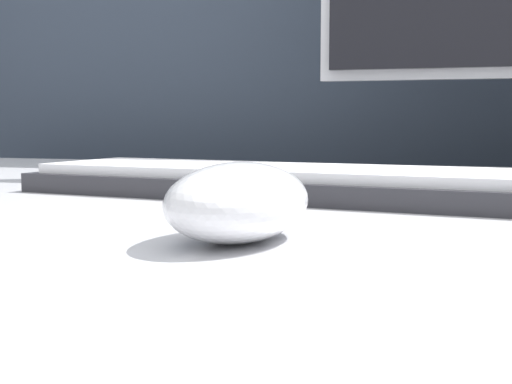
{
  "coord_description": "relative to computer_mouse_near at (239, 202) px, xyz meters",
  "views": [
    {
      "loc": [
        0.06,
        -0.48,
        0.84
      ],
      "look_at": [
        -0.05,
        -0.11,
        0.8
      ],
      "focal_mm": 50.0,
      "sensor_mm": 36.0,
      "label": 1
    }
  ],
  "objects": [
    {
      "name": "partition_panel",
      "position": [
        0.05,
        0.78,
        -0.05
      ],
      "size": [
        5.0,
        0.03,
        1.49
      ],
      "color": "#333D4C",
      "rests_on": "ground_plane"
    },
    {
      "name": "computer_mouse_near",
      "position": [
        0.0,
        0.0,
        0.0
      ],
      "size": [
        0.08,
        0.11,
        0.04
      ],
      "rotation": [
        0.0,
        0.0,
        -0.11
      ],
      "color": "silver",
      "rests_on": "desk"
    },
    {
      "name": "keyboard",
      "position": [
        -0.04,
        0.22,
        -0.01
      ],
      "size": [
        0.44,
        0.19,
        0.02
      ],
      "rotation": [
        0.0,
        0.0,
        -0.14
      ],
      "color": "#28282D",
      "rests_on": "desk"
    }
  ]
}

